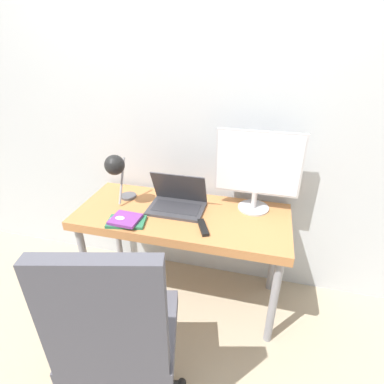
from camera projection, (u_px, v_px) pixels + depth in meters
ground_plane at (172, 326)px, 2.06m from camera, size 12.00×12.00×0.00m
wall_back at (195, 114)px, 2.01m from camera, size 8.00×0.05×2.60m
desk at (182, 222)px, 2.00m from camera, size 1.40×0.59×0.74m
laptop at (177, 201)px, 2.00m from camera, size 0.37×0.25×0.25m
monitor at (258, 168)px, 1.88m from camera, size 0.54×0.21×0.53m
desk_lamp at (116, 168)px, 1.92m from camera, size 0.13×0.26×0.37m
office_chair at (116, 330)px, 1.35m from camera, size 0.62×0.60×1.10m
book_stack at (126, 221)px, 1.85m from camera, size 0.25×0.18×0.04m
tv_remote at (203, 227)px, 1.80m from camera, size 0.10×0.17×0.02m
game_controller at (120, 220)px, 1.85m from camera, size 0.14×0.10×0.04m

